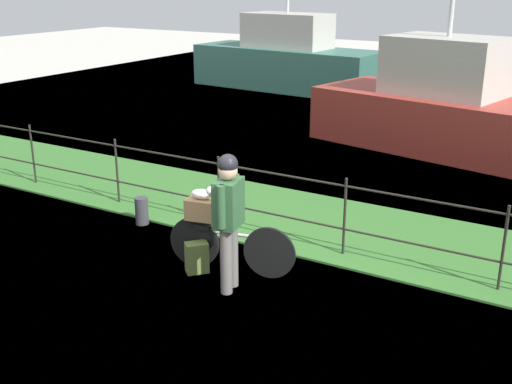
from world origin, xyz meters
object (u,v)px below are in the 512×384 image
Objects in this scene: bicycle_main at (230,246)px; terrier_dog at (204,194)px; wooden_crate at (202,209)px; cyclist_person at (229,211)px; moored_boat_near at (442,108)px; moored_boat_far at (287,61)px; backpack_on_paving at (197,257)px; mooring_bollard at (142,211)px.

terrier_dog reaches higher than bicycle_main.
cyclist_person reaches higher than wooden_crate.
terrier_dog is 0.68m from cyclist_person.
moored_boat_near is (0.97, 7.50, 0.08)m from wooden_crate.
moored_boat_far is at bearing 113.73° from wooden_crate.
cyclist_person is at bearing 115.36° from backpack_on_paving.
bicycle_main is at bearing 11.73° from terrier_dog.
cyclist_person is 7.84m from moored_boat_near.
moored_boat_far is at bearing 113.84° from terrier_dog.
wooden_crate is 0.94× the size of mooring_bollard.
wooden_crate is 7.56m from moored_boat_near.
backpack_on_paving is 0.06× the size of moored_boat_far.
bicycle_main is 0.74m from terrier_dog.
wooden_crate is 0.23× the size of cyclist_person.
cyclist_person reaches higher than mooring_bollard.
mooring_bollard is 7.28m from moored_boat_near.
moored_boat_near is at bearing 85.32° from bicycle_main.
terrier_dog is at bearing -97.17° from moored_boat_near.
mooring_bollard is at bearing 154.68° from cyclist_person.
backpack_on_paving is at bearing 164.00° from cyclist_person.
moored_boat_far is (-5.53, 12.72, 0.71)m from backpack_on_paving.
wooden_crate is 0.21m from terrier_dog.
moored_boat_far is (-5.55, 12.56, -0.10)m from terrier_dog.
moored_boat_far is at bearing 142.04° from moored_boat_near.
backpack_on_paving is 13.89m from moored_boat_far.
moored_boat_near is (0.96, 7.66, 0.68)m from backpack_on_paving.
moored_boat_far is (-3.85, 11.81, 0.70)m from mooring_bollard.
bicycle_main is 5.10× the size of terrier_dog.
moored_boat_far is (-5.52, 12.56, 0.11)m from wooden_crate.
terrier_dog is at bearing 11.73° from wooden_crate.
bicycle_main is 2.15m from mooring_bollard.
terrier_dog is 0.83m from backpack_on_paving.
backpack_on_paving is 7.75m from moored_boat_near.
moored_boat_far reaches higher than backpack_on_paving.
moored_boat_far is at bearing 115.46° from cyclist_person.
mooring_bollard is 0.06× the size of moored_boat_far.
terrier_dog is at bearing 150.31° from cyclist_person.
wooden_crate is 0.06× the size of moored_boat_far.
terrier_dog is 0.77× the size of mooring_bollard.
cyclist_person is at bearing -64.54° from moored_boat_far.
mooring_bollard reaches higher than backpack_on_paving.
terrier_dog is 0.06× the size of moored_boat_near.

